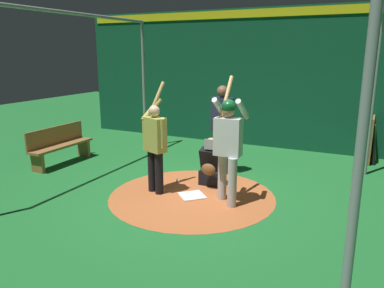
{
  "coord_description": "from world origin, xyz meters",
  "views": [
    {
      "loc": [
        5.65,
        2.76,
        2.5
      ],
      "look_at": [
        0.0,
        0.0,
        0.95
      ],
      "focal_mm": 35.42,
      "sensor_mm": 36.0,
      "label": 1
    }
  ],
  "objects_px": {
    "home_plate": "(192,195)",
    "visitor": "(155,143)",
    "catcher": "(211,166)",
    "batter": "(228,141)",
    "bat_rack": "(372,139)",
    "bench": "(60,145)",
    "baseball_1": "(235,192)",
    "baseball_0": "(178,180)",
    "umpire": "(222,124)"
  },
  "relations": [
    {
      "from": "batter",
      "to": "visitor",
      "type": "distance_m",
      "value": 1.34
    },
    {
      "from": "catcher",
      "to": "baseball_1",
      "type": "height_order",
      "value": "catcher"
    },
    {
      "from": "bench",
      "to": "baseball_1",
      "type": "relative_size",
      "value": 22.31
    },
    {
      "from": "bat_rack",
      "to": "baseball_0",
      "type": "relative_size",
      "value": 15.95
    },
    {
      "from": "home_plate",
      "to": "catcher",
      "type": "bearing_deg",
      "value": 174.83
    },
    {
      "from": "batter",
      "to": "bench",
      "type": "height_order",
      "value": "batter"
    },
    {
      "from": "visitor",
      "to": "baseball_0",
      "type": "xyz_separation_m",
      "value": [
        -0.62,
        0.12,
        -0.87
      ]
    },
    {
      "from": "bat_rack",
      "to": "baseball_0",
      "type": "distance_m",
      "value": 4.8
    },
    {
      "from": "bench",
      "to": "visitor",
      "type": "bearing_deg",
      "value": 78.41
    },
    {
      "from": "umpire",
      "to": "batter",
      "type": "bearing_deg",
      "value": 25.14
    },
    {
      "from": "batter",
      "to": "baseball_1",
      "type": "height_order",
      "value": "batter"
    },
    {
      "from": "batter",
      "to": "bench",
      "type": "relative_size",
      "value": 1.27
    },
    {
      "from": "batter",
      "to": "umpire",
      "type": "distance_m",
      "value": 1.6
    },
    {
      "from": "visitor",
      "to": "baseball_1",
      "type": "bearing_deg",
      "value": 130.25
    },
    {
      "from": "baseball_0",
      "to": "visitor",
      "type": "bearing_deg",
      "value": -10.95
    },
    {
      "from": "batter",
      "to": "visitor",
      "type": "bearing_deg",
      "value": -85.45
    },
    {
      "from": "catcher",
      "to": "visitor",
      "type": "distance_m",
      "value": 1.24
    },
    {
      "from": "baseball_1",
      "to": "visitor",
      "type": "bearing_deg",
      "value": -69.76
    },
    {
      "from": "catcher",
      "to": "baseball_0",
      "type": "relative_size",
      "value": 12.46
    },
    {
      "from": "catcher",
      "to": "bench",
      "type": "distance_m",
      "value": 3.64
    },
    {
      "from": "baseball_1",
      "to": "bat_rack",
      "type": "bearing_deg",
      "value": 149.32
    },
    {
      "from": "bat_rack",
      "to": "catcher",
      "type": "bearing_deg",
      "value": -39.93
    },
    {
      "from": "baseball_1",
      "to": "home_plate",
      "type": "bearing_deg",
      "value": -59.38
    },
    {
      "from": "visitor",
      "to": "bat_rack",
      "type": "bearing_deg",
      "value": 159.59
    },
    {
      "from": "batter",
      "to": "bat_rack",
      "type": "xyz_separation_m",
      "value": [
        -3.95,
        2.12,
        -0.58
      ]
    },
    {
      "from": "umpire",
      "to": "baseball_1",
      "type": "bearing_deg",
      "value": 33.0
    },
    {
      "from": "catcher",
      "to": "visitor",
      "type": "xyz_separation_m",
      "value": [
        0.82,
        -0.74,
        0.56
      ]
    },
    {
      "from": "baseball_0",
      "to": "baseball_1",
      "type": "xyz_separation_m",
      "value": [
        0.13,
        1.22,
        0.0
      ]
    },
    {
      "from": "catcher",
      "to": "bench",
      "type": "xyz_separation_m",
      "value": [
        0.22,
        -3.63,
        0.08
      ]
    },
    {
      "from": "home_plate",
      "to": "baseball_0",
      "type": "height_order",
      "value": "baseball_0"
    },
    {
      "from": "home_plate",
      "to": "baseball_0",
      "type": "xyz_separation_m",
      "value": [
        -0.52,
        -0.56,
        0.03
      ]
    },
    {
      "from": "visitor",
      "to": "baseball_1",
      "type": "height_order",
      "value": "visitor"
    },
    {
      "from": "home_plate",
      "to": "umpire",
      "type": "relative_size",
      "value": 0.23
    },
    {
      "from": "catcher",
      "to": "bat_rack",
      "type": "relative_size",
      "value": 0.78
    },
    {
      "from": "umpire",
      "to": "bat_rack",
      "type": "distance_m",
      "value": 3.79
    },
    {
      "from": "catcher",
      "to": "baseball_1",
      "type": "distance_m",
      "value": 0.75
    },
    {
      "from": "visitor",
      "to": "catcher",
      "type": "bearing_deg",
      "value": 157.7
    },
    {
      "from": "visitor",
      "to": "baseball_0",
      "type": "height_order",
      "value": "visitor"
    },
    {
      "from": "home_plate",
      "to": "visitor",
      "type": "height_order",
      "value": "visitor"
    },
    {
      "from": "bench",
      "to": "baseball_1",
      "type": "xyz_separation_m",
      "value": [
        0.1,
        4.23,
        -0.4
      ]
    },
    {
      "from": "bat_rack",
      "to": "baseball_0",
      "type": "height_order",
      "value": "bat_rack"
    },
    {
      "from": "umpire",
      "to": "bench",
      "type": "height_order",
      "value": "umpire"
    },
    {
      "from": "baseball_0",
      "to": "baseball_1",
      "type": "relative_size",
      "value": 1.0
    },
    {
      "from": "bench",
      "to": "baseball_0",
      "type": "bearing_deg",
      "value": 90.57
    },
    {
      "from": "baseball_0",
      "to": "home_plate",
      "type": "bearing_deg",
      "value": 46.94
    },
    {
      "from": "catcher",
      "to": "bench",
      "type": "relative_size",
      "value": 0.56
    },
    {
      "from": "bat_rack",
      "to": "baseball_0",
      "type": "bearing_deg",
      "value": -44.16
    },
    {
      "from": "home_plate",
      "to": "bench",
      "type": "relative_size",
      "value": 0.25
    },
    {
      "from": "batter",
      "to": "baseball_1",
      "type": "bearing_deg",
      "value": 178.63
    },
    {
      "from": "catcher",
      "to": "bench",
      "type": "height_order",
      "value": "catcher"
    }
  ]
}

